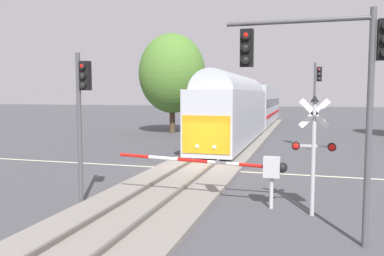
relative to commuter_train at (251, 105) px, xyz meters
name	(u,v)px	position (x,y,z in m)	size (l,w,h in m)	color
ground_plane	(199,169)	(0.00, -21.17, -2.79)	(220.00, 220.00, 0.00)	#47474C
road_centre_stripe	(199,169)	(0.00, -21.17, -2.79)	(44.00, 0.20, 0.01)	beige
railway_track	(199,168)	(0.00, -21.17, -2.69)	(4.40, 80.00, 0.32)	gray
commuter_train	(251,105)	(0.00, 0.00, 0.00)	(3.04, 42.46, 5.16)	#B2B7C1
crossing_gate_near	(250,167)	(3.48, -27.28, -1.38)	(6.26, 0.40, 1.80)	#B7B7BC
crossing_signal_mast	(314,143)	(5.56, -27.76, -0.40)	(1.36, 0.44, 3.91)	#B2B2B7
traffic_signal_far_side	(317,92)	(6.07, -12.00, 1.31)	(0.53, 0.38, 6.14)	#4C4C51
traffic_signal_near_right	(329,70)	(5.84, -30.15, 1.78)	(4.11, 0.38, 6.08)	#4C4C51
traffic_signal_median	(82,104)	(-2.19, -28.76, 0.82)	(0.53, 0.38, 5.38)	#4C4C51
oak_behind_train	(172,74)	(-7.64, -3.03, 3.23)	(6.72, 6.72, 10.03)	#4C3828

